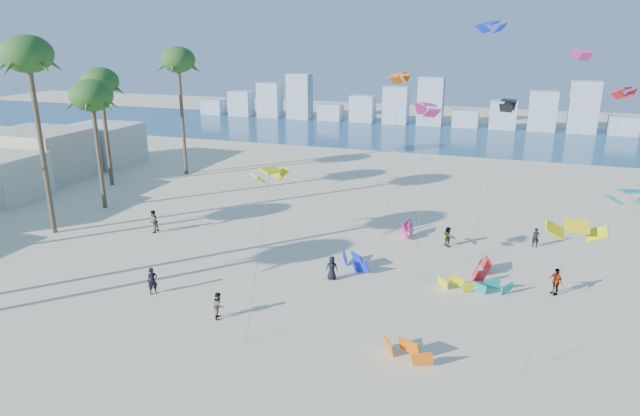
% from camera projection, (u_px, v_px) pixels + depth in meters
% --- Properties ---
extents(ground, '(220.00, 220.00, 0.00)m').
position_uv_depth(ground, '(146.00, 396.00, 25.26)').
color(ground, beige).
rests_on(ground, ground).
extents(ocean, '(220.00, 220.00, 0.00)m').
position_uv_depth(ocean, '(412.00, 134.00, 90.25)').
color(ocean, navy).
rests_on(ocean, ground).
extents(kitesurfer_near, '(0.75, 0.75, 1.75)m').
position_uv_depth(kitesurfer_near, '(153.00, 281.00, 34.87)').
color(kitesurfer_near, black).
rests_on(kitesurfer_near, ground).
extents(kitesurfer_mid, '(0.83, 0.94, 1.61)m').
position_uv_depth(kitesurfer_mid, '(219.00, 305.00, 31.93)').
color(kitesurfer_mid, gray).
rests_on(kitesurfer_mid, ground).
extents(kitesurfers_far, '(39.09, 14.53, 1.90)m').
position_uv_depth(kitesurfers_far, '(411.00, 259.00, 38.22)').
color(kitesurfers_far, black).
rests_on(kitesurfers_far, ground).
extents(grounded_kites, '(12.15, 20.43, 0.97)m').
position_uv_depth(grounded_kites, '(428.00, 273.00, 37.03)').
color(grounded_kites, '#0D22DE').
rests_on(grounded_kites, ground).
extents(flying_kites, '(28.96, 31.06, 17.20)m').
position_uv_depth(flying_kites, '(527.00, 106.00, 37.42)').
color(flying_kites, yellow).
rests_on(flying_kites, ground).
extents(palm_row, '(10.66, 44.80, 15.74)m').
position_uv_depth(palm_row, '(20.00, 88.00, 42.84)').
color(palm_row, brown).
rests_on(palm_row, ground).
extents(distant_skyline, '(85.00, 3.00, 8.40)m').
position_uv_depth(distant_skyline, '(416.00, 107.00, 98.70)').
color(distant_skyline, '#9EADBF').
rests_on(distant_skyline, ground).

